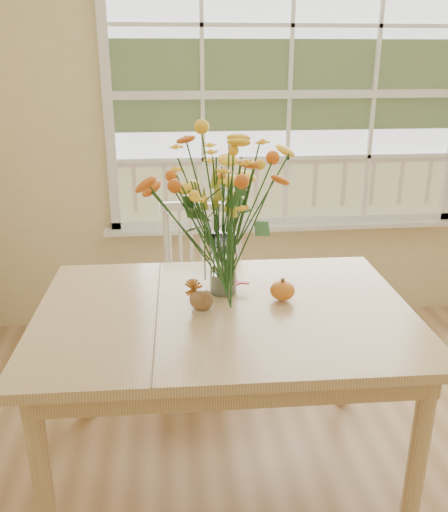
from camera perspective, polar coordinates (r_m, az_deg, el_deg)
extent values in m
cube|color=beige|center=(3.63, 6.67, 13.43)|extent=(4.00, 0.02, 2.70)
cube|color=silver|center=(3.60, 6.86, 16.57)|extent=(2.20, 0.00, 1.60)
cube|color=white|center=(3.70, 6.48, 3.10)|extent=(2.42, 0.12, 0.03)
cube|color=tan|center=(2.22, 0.05, -6.00)|extent=(1.54, 1.11, 0.04)
cube|color=tan|center=(2.25, 0.05, -7.60)|extent=(1.42, 0.99, 0.10)
cylinder|color=tan|center=(2.13, -18.51, -21.79)|extent=(0.07, 0.07, 0.77)
cylinder|color=tan|center=(2.85, -14.49, -9.63)|extent=(0.07, 0.07, 0.77)
cylinder|color=tan|center=(2.23, 19.67, -19.67)|extent=(0.07, 0.07, 0.77)
cylinder|color=tan|center=(2.92, 12.60, -8.60)|extent=(0.07, 0.07, 0.77)
cube|color=white|center=(3.03, -2.81, -5.30)|extent=(0.55, 0.53, 0.05)
cube|color=white|center=(3.09, -2.31, 0.49)|extent=(0.46, 0.15, 0.52)
cylinder|color=white|center=(3.03, -6.66, -10.61)|extent=(0.04, 0.04, 0.45)
cylinder|color=white|center=(3.32, -5.27, -7.69)|extent=(0.04, 0.04, 0.45)
cylinder|color=white|center=(2.97, 0.11, -11.15)|extent=(0.04, 0.04, 0.45)
cylinder|color=white|center=(3.26, 0.89, -8.11)|extent=(0.04, 0.04, 0.45)
cylinder|color=white|center=(2.31, -0.07, -0.77)|extent=(0.12, 0.12, 0.27)
ellipsoid|color=#E7571B|center=(2.28, 6.17, -3.72)|extent=(0.10, 0.10, 0.08)
cylinder|color=#CCB78C|center=(2.18, -2.40, -5.73)|extent=(0.08, 0.08, 0.01)
ellipsoid|color=brown|center=(2.16, -2.41, -4.69)|extent=(0.12, 0.11, 0.08)
ellipsoid|color=#38160F|center=(2.36, 0.35, -2.73)|extent=(0.08, 0.08, 0.08)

